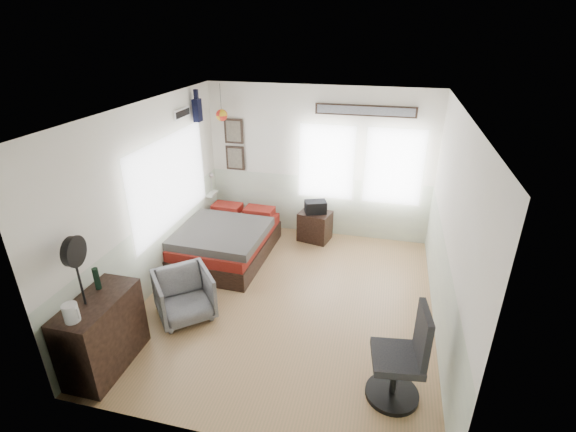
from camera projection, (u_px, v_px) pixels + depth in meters
name	position (u px, v px, depth m)	size (l,w,h in m)	color
ground_plane	(288.00, 301.00, 5.97)	(4.00, 4.50, 0.01)	#9F7C50
room_shell	(286.00, 191.00, 5.47)	(4.02, 4.52, 2.71)	beige
wall_decor	(252.00, 121.00, 7.04)	(3.55, 1.32, 1.44)	#32221A
bed	(227.00, 241.00, 6.99)	(1.43, 1.94, 0.61)	black
dresser	(102.00, 333.00, 4.68)	(0.48, 1.00, 0.90)	black
armchair	(184.00, 295.00, 5.54)	(0.70, 0.72, 0.66)	gray
nightstand	(315.00, 226.00, 7.56)	(0.54, 0.43, 0.54)	black
task_chair	(402.00, 363.00, 4.26)	(0.56, 0.56, 1.13)	black
kettle	(71.00, 313.00, 4.14)	(0.17, 0.15, 0.20)	silver
bottle	(97.00, 279.00, 4.64)	(0.07, 0.07, 0.26)	black
stand_fan	(74.00, 253.00, 4.17)	(0.12, 0.33, 0.81)	black
black_bag	(316.00, 207.00, 7.40)	(0.37, 0.24, 0.22)	black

